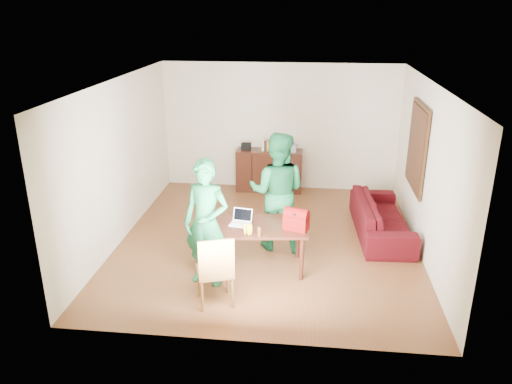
# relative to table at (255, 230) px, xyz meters

# --- Properties ---
(room) EXTENTS (5.20, 5.70, 2.90)m
(room) POSITION_rel_table_xyz_m (0.13, 1.08, 0.68)
(room) COLOR #4E3013
(room) RESTS_ON ground
(table) EXTENTS (1.62, 1.03, 0.72)m
(table) POSITION_rel_table_xyz_m (0.00, 0.00, 0.00)
(table) COLOR black
(table) RESTS_ON ground
(chair) EXTENTS (0.58, 0.57, 1.03)m
(chair) POSITION_rel_table_xyz_m (-0.41, -1.02, -0.33)
(chair) COLOR brown
(chair) RESTS_ON ground
(person_near) EXTENTS (0.76, 0.59, 1.86)m
(person_near) POSITION_rel_table_xyz_m (-0.63, -0.47, 0.30)
(person_near) COLOR #156134
(person_near) RESTS_ON ground
(person_far) EXTENTS (1.01, 0.82, 1.96)m
(person_far) POSITION_rel_table_xyz_m (0.28, 0.77, 0.35)
(person_far) COLOR #145A2F
(person_far) RESTS_ON ground
(laptop) EXTENTS (0.33, 0.25, 0.21)m
(laptop) POSITION_rel_table_xyz_m (-0.22, -0.01, 0.13)
(laptop) COLOR white
(laptop) RESTS_ON table
(bananas) EXTENTS (0.18, 0.13, 0.06)m
(bananas) POSITION_rel_table_xyz_m (-0.06, -0.34, 0.12)
(bananas) COLOR gold
(bananas) RESTS_ON table
(bottle) EXTENTS (0.06, 0.06, 0.17)m
(bottle) POSITION_rel_table_xyz_m (0.11, -0.37, 0.17)
(bottle) COLOR #552D13
(bottle) RESTS_ON table
(red_bag) EXTENTS (0.40, 0.30, 0.26)m
(red_bag) POSITION_rel_table_xyz_m (0.62, -0.08, 0.22)
(red_bag) COLOR maroon
(red_bag) RESTS_ON table
(sofa) EXTENTS (0.96, 2.18, 0.63)m
(sofa) POSITION_rel_table_xyz_m (2.07, 1.46, -0.32)
(sofa) COLOR #3C0710
(sofa) RESTS_ON ground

